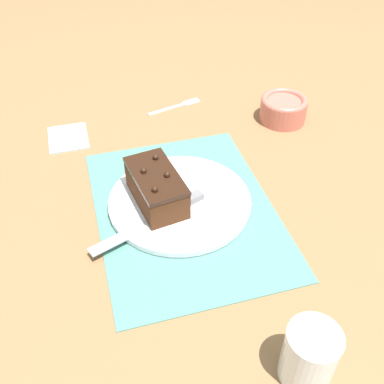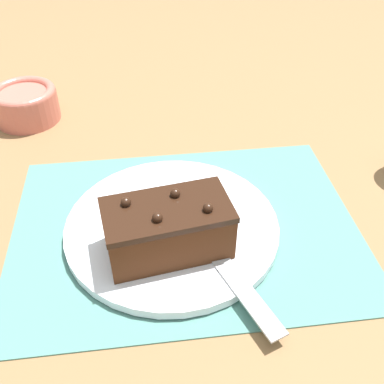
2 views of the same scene
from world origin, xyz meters
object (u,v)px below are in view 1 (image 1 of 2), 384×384
Objects in this scene: serving_knife at (169,212)px; small_bowl at (283,108)px; drinking_glass at (309,356)px; chocolate_cake at (156,187)px; cake_plate at (180,201)px; dessert_fork at (179,105)px.

small_bowl reaches higher than serving_knife.
drinking_glass reaches higher than small_bowl.
chocolate_cake is 0.05m from serving_knife.
serving_knife is at bearing -164.10° from chocolate_cake.
chocolate_cake reaches higher than small_bowl.
cake_plate is 0.06m from chocolate_cake.
drinking_glass is at bearing 177.20° from serving_knife.
dessert_fork is at bearing -0.97° from drinking_glass.
small_bowl is 0.27m from dessert_fork.
cake_plate is 2.46× the size of small_bowl.
small_bowl is 0.76× the size of dessert_fork.
serving_knife is 1.59× the size of dessert_fork.
small_bowl is at bearing -21.71° from drinking_glass.
dessert_fork is at bearing -20.76° from chocolate_cake.
cake_plate is 1.88× the size of dessert_fork.
serving_knife is at bearing -31.56° from dessert_fork.
dessert_fork is at bearing 60.04° from small_bowl.
cake_plate is 0.05m from serving_knife.
chocolate_cake is 0.41m from drinking_glass.
drinking_glass is at bearing 158.29° from small_bowl.
cake_plate is 0.38m from dessert_fork.
small_bowl is at bearing -58.58° from chocolate_cake.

